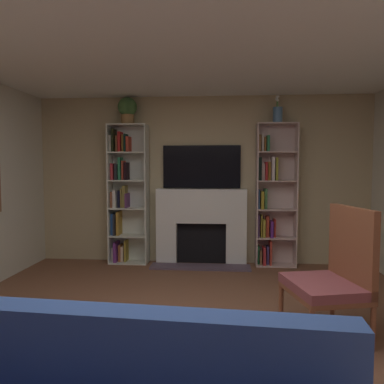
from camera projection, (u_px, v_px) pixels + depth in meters
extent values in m
plane|color=brown|center=(178.00, 367.00, 2.76)|extent=(7.29, 7.29, 0.00)
cube|color=tan|center=(202.00, 180.00, 5.72)|extent=(5.11, 0.06, 2.51)
cube|color=white|center=(178.00, 10.00, 2.58)|extent=(5.11, 6.20, 0.06)
cube|color=white|center=(167.00, 243.00, 5.69)|extent=(0.30, 0.21, 0.62)
cube|color=white|center=(236.00, 244.00, 5.61)|extent=(0.30, 0.21, 0.62)
cube|color=white|center=(201.00, 206.00, 5.61)|extent=(1.34, 0.21, 0.51)
cube|color=black|center=(202.00, 242.00, 5.72)|extent=(0.74, 0.08, 0.62)
cube|color=#5A4A5A|center=(200.00, 267.00, 5.42)|extent=(1.44, 0.30, 0.03)
cube|color=black|center=(202.00, 167.00, 5.65)|extent=(1.16, 0.06, 0.64)
cube|color=silver|center=(110.00, 194.00, 5.67)|extent=(0.02, 0.29, 2.09)
cube|color=silver|center=(147.00, 194.00, 5.63)|extent=(0.02, 0.29, 2.09)
cube|color=silver|center=(131.00, 194.00, 5.79)|extent=(0.58, 0.02, 2.09)
cube|color=silver|center=(129.00, 262.00, 5.72)|extent=(0.54, 0.29, 0.02)
cube|color=beige|center=(114.00, 254.00, 5.77)|extent=(0.02, 0.18, 0.21)
cube|color=#642B79|center=(117.00, 251.00, 5.73)|extent=(0.04, 0.24, 0.30)
cube|color=#9A5829|center=(121.00, 253.00, 5.77)|extent=(0.04, 0.17, 0.25)
cube|color=beige|center=(123.00, 253.00, 5.75)|extent=(0.04, 0.19, 0.23)
cube|color=olive|center=(126.00, 251.00, 5.75)|extent=(0.03, 0.19, 0.32)
cube|color=silver|center=(129.00, 235.00, 5.69)|extent=(0.54, 0.29, 0.02)
cube|color=#234A89|center=(114.00, 224.00, 5.73)|extent=(0.04, 0.20, 0.32)
cube|color=#232328|center=(116.00, 224.00, 5.71)|extent=(0.03, 0.24, 0.32)
cube|color=#A57A2D|center=(119.00, 223.00, 5.71)|extent=(0.04, 0.23, 0.36)
cube|color=silver|center=(129.00, 208.00, 5.66)|extent=(0.54, 0.29, 0.02)
cube|color=brown|center=(113.00, 199.00, 5.70)|extent=(0.04, 0.21, 0.24)
cube|color=silver|center=(116.00, 199.00, 5.68)|extent=(0.04, 0.24, 0.27)
cube|color=black|center=(120.00, 199.00, 5.71)|extent=(0.04, 0.17, 0.25)
cube|color=olive|center=(122.00, 198.00, 5.69)|extent=(0.02, 0.19, 0.29)
cube|color=olive|center=(125.00, 196.00, 5.69)|extent=(0.04, 0.19, 0.33)
cube|color=#5E3265|center=(127.00, 200.00, 5.67)|extent=(0.03, 0.23, 0.21)
cube|color=silver|center=(128.00, 180.00, 5.64)|extent=(0.54, 0.29, 0.02)
cube|color=#AC2C34|center=(113.00, 172.00, 5.68)|extent=(0.04, 0.18, 0.25)
cube|color=#232327|center=(117.00, 172.00, 5.68)|extent=(0.04, 0.17, 0.24)
cube|color=#26764C|center=(121.00, 169.00, 5.67)|extent=(0.03, 0.19, 0.34)
cube|color=#AE3C2B|center=(124.00, 170.00, 5.68)|extent=(0.03, 0.16, 0.29)
cube|color=black|center=(127.00, 171.00, 5.66)|extent=(0.04, 0.20, 0.26)
cube|color=silver|center=(128.00, 153.00, 5.61)|extent=(0.54, 0.29, 0.02)
cube|color=beige|center=(112.00, 144.00, 5.64)|extent=(0.02, 0.20, 0.25)
cube|color=black|center=(114.00, 141.00, 5.63)|extent=(0.03, 0.22, 0.34)
cube|color=brown|center=(118.00, 144.00, 5.65)|extent=(0.02, 0.17, 0.24)
cube|color=#AE1F1D|center=(120.00, 142.00, 5.64)|extent=(0.04, 0.19, 0.30)
cube|color=olive|center=(124.00, 144.00, 5.65)|extent=(0.03, 0.16, 0.26)
cube|color=black|center=(126.00, 143.00, 5.62)|extent=(0.02, 0.20, 0.27)
cube|color=#A83424|center=(129.00, 144.00, 5.63)|extent=(0.04, 0.19, 0.23)
cube|color=silver|center=(128.00, 125.00, 5.58)|extent=(0.54, 0.29, 0.02)
cube|color=beige|center=(257.00, 195.00, 5.51)|extent=(0.02, 0.26, 2.09)
cube|color=beige|center=(296.00, 195.00, 5.46)|extent=(0.02, 0.26, 2.09)
cube|color=beige|center=(275.00, 195.00, 5.61)|extent=(0.58, 0.02, 2.09)
cube|color=beige|center=(275.00, 265.00, 5.56)|extent=(0.54, 0.26, 0.02)
cube|color=#216739|center=(258.00, 254.00, 5.61)|extent=(0.03, 0.14, 0.27)
cube|color=brown|center=(260.00, 257.00, 5.58)|extent=(0.03, 0.20, 0.21)
cube|color=#AD2A2E|center=(264.00, 256.00, 5.56)|extent=(0.04, 0.22, 0.26)
cube|color=#4A4082|center=(267.00, 255.00, 5.59)|extent=(0.03, 0.15, 0.27)
cube|color=#B23528|center=(270.00, 252.00, 5.56)|extent=(0.03, 0.21, 0.36)
cube|color=beige|center=(276.00, 238.00, 5.53)|extent=(0.54, 0.26, 0.02)
cube|color=#58396B|center=(258.00, 225.00, 5.56)|extent=(0.02, 0.17, 0.33)
cube|color=olive|center=(261.00, 226.00, 5.57)|extent=(0.02, 0.16, 0.32)
cube|color=olive|center=(264.00, 228.00, 5.54)|extent=(0.03, 0.21, 0.27)
cube|color=#AD3926|center=(267.00, 226.00, 5.56)|extent=(0.04, 0.17, 0.30)
cube|color=#57247D|center=(271.00, 229.00, 5.53)|extent=(0.04, 0.22, 0.24)
cube|color=red|center=(274.00, 228.00, 5.55)|extent=(0.02, 0.17, 0.26)
cube|color=beige|center=(276.00, 209.00, 5.50)|extent=(0.54, 0.26, 0.02)
cube|color=#2F5189|center=(259.00, 199.00, 5.53)|extent=(0.02, 0.18, 0.28)
cube|color=olive|center=(262.00, 200.00, 5.51)|extent=(0.04, 0.22, 0.26)
cube|color=#3C703E|center=(265.00, 199.00, 5.53)|extent=(0.04, 0.17, 0.29)
cube|color=beige|center=(276.00, 181.00, 5.47)|extent=(0.54, 0.26, 0.02)
cube|color=black|center=(260.00, 169.00, 5.50)|extent=(0.04, 0.19, 0.33)
cube|color=beige|center=(263.00, 172.00, 5.52)|extent=(0.04, 0.15, 0.24)
cube|color=#A42021|center=(266.00, 171.00, 5.48)|extent=(0.03, 0.21, 0.27)
cube|color=olive|center=(269.00, 171.00, 5.51)|extent=(0.04, 0.15, 0.27)
cube|color=beige|center=(273.00, 168.00, 5.48)|extent=(0.04, 0.20, 0.34)
cube|color=olive|center=(276.00, 169.00, 5.47)|extent=(0.03, 0.21, 0.33)
cube|color=beige|center=(277.00, 152.00, 5.44)|extent=(0.54, 0.26, 0.02)
cube|color=#946139|center=(260.00, 143.00, 5.49)|extent=(0.03, 0.15, 0.25)
cube|color=beige|center=(263.00, 143.00, 5.48)|extent=(0.02, 0.16, 0.26)
cube|color=#955425|center=(265.00, 144.00, 5.48)|extent=(0.02, 0.15, 0.21)
cube|color=#23643F|center=(268.00, 144.00, 5.46)|extent=(0.04, 0.20, 0.23)
cube|color=beige|center=(277.00, 124.00, 5.41)|extent=(0.54, 0.26, 0.02)
cylinder|color=#9C7443|center=(128.00, 119.00, 5.57)|extent=(0.19, 0.19, 0.14)
sphere|color=#3E6A35|center=(127.00, 107.00, 5.56)|extent=(0.28, 0.28, 0.28)
cylinder|color=teal|center=(278.00, 115.00, 5.39)|extent=(0.13, 0.13, 0.22)
cylinder|color=#4C7F3F|center=(277.00, 103.00, 5.38)|extent=(0.01, 0.01, 0.12)
sphere|color=white|center=(277.00, 99.00, 5.38)|extent=(0.04, 0.04, 0.04)
cylinder|color=#4C7F3F|center=(277.00, 102.00, 5.39)|extent=(0.01, 0.01, 0.15)
sphere|color=white|center=(277.00, 97.00, 5.38)|extent=(0.04, 0.04, 0.04)
cylinder|color=#4C7F3F|center=(278.00, 102.00, 5.37)|extent=(0.01, 0.01, 0.15)
sphere|color=white|center=(278.00, 97.00, 5.37)|extent=(0.04, 0.04, 0.04)
cylinder|color=#4C7F3F|center=(278.00, 104.00, 5.38)|extent=(0.01, 0.01, 0.10)
sphere|color=white|center=(278.00, 100.00, 5.38)|extent=(0.04, 0.04, 0.04)
cube|color=#34549E|center=(146.00, 362.00, 1.60)|extent=(1.77, 0.28, 0.44)
cylinder|color=brown|center=(373.00, 326.00, 2.98)|extent=(0.04, 0.04, 0.40)
cylinder|color=brown|center=(332.00, 299.00, 3.58)|extent=(0.04, 0.04, 0.40)
cylinder|color=brown|center=(312.00, 331.00, 2.90)|extent=(0.04, 0.04, 0.40)
cylinder|color=brown|center=(281.00, 302.00, 3.50)|extent=(0.04, 0.04, 0.40)
cube|color=#8F4549|center=(324.00, 286.00, 3.22)|extent=(0.70, 0.77, 0.08)
cube|color=brown|center=(324.00, 293.00, 3.23)|extent=(0.70, 0.77, 0.04)
cube|color=brown|center=(352.00, 248.00, 3.24)|extent=(0.21, 0.65, 0.72)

